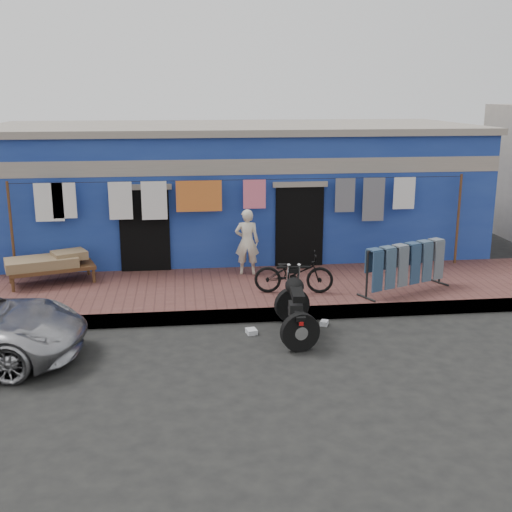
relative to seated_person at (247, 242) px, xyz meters
The scene contains 13 objects.
ground 4.04m from the seated_person, 90.46° to the right, with size 80.00×80.00×0.00m, color black.
sidewalk 1.26m from the seated_person, 91.94° to the right, with size 28.00×3.00×0.25m, color brown.
curb 2.52m from the seated_person, 90.75° to the right, with size 28.00×0.10×0.25m, color gray.
building 3.15m from the seated_person, 90.60° to the left, with size 12.20×5.20×3.36m.
clothesline 1.06m from the seated_person, 149.83° to the left, with size 10.06×0.06×2.10m.
seated_person is the anchor object (origin of this frame).
bicycle 1.68m from the seated_person, 61.84° to the right, with size 0.55×1.56×1.01m, color black.
motorcycle 3.23m from the seated_person, 80.60° to the right, with size 0.76×1.80×1.13m, color black, non-canonical shape.
charpoy 4.18m from the seated_person, behind, with size 2.00×1.37×0.61m, color brown, non-canonical shape.
jeans_rack 3.45m from the seated_person, 28.12° to the right, with size 2.09×1.25×1.01m, color black, non-canonical shape.
litter_a 2.92m from the seated_person, 79.05° to the right, with size 0.19×0.14×0.08m, color silver.
litter_b 3.09m from the seated_person, 67.28° to the right, with size 0.17×0.13×0.09m, color silver.
litter_c 3.14m from the seated_person, 94.61° to the right, with size 0.22×0.17×0.09m, color silver.
Camera 1 is at (-1.41, -9.69, 4.19)m, focal length 45.00 mm.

